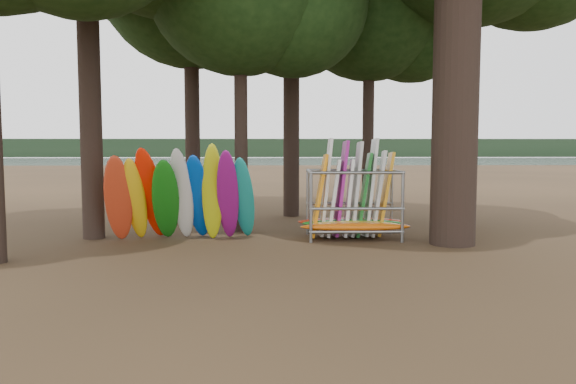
{
  "coord_description": "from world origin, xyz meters",
  "views": [
    {
      "loc": [
        -0.52,
        -14.23,
        2.73
      ],
      "look_at": [
        -0.14,
        1.5,
        1.4
      ],
      "focal_mm": 35.0,
      "sensor_mm": 36.0,
      "label": 1
    }
  ],
  "objects": [
    {
      "name": "ground",
      "position": [
        0.0,
        0.0,
        0.0
      ],
      "size": [
        120.0,
        120.0,
        0.0
      ],
      "primitive_type": "plane",
      "color": "#47331E",
      "rests_on": "ground"
    },
    {
      "name": "kayak_row",
      "position": [
        -3.24,
        1.64,
        1.26
      ],
      "size": [
        4.31,
        2.11,
        2.89
      ],
      "color": "red",
      "rests_on": "ground"
    },
    {
      "name": "far_shore",
      "position": [
        0.0,
        110.0,
        2.0
      ],
      "size": [
        160.0,
        4.0,
        4.0
      ],
      "primitive_type": "cube",
      "color": "black",
      "rests_on": "ground"
    },
    {
      "name": "storage_rack",
      "position": [
        1.76,
        1.99,
        0.96
      ],
      "size": [
        3.17,
        1.59,
        2.93
      ],
      "color": "gray",
      "rests_on": "ground"
    },
    {
      "name": "lake",
      "position": [
        0.0,
        60.0,
        0.0
      ],
      "size": [
        160.0,
        160.0,
        0.0
      ],
      "primitive_type": "plane",
      "color": "gray",
      "rests_on": "ground"
    }
  ]
}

